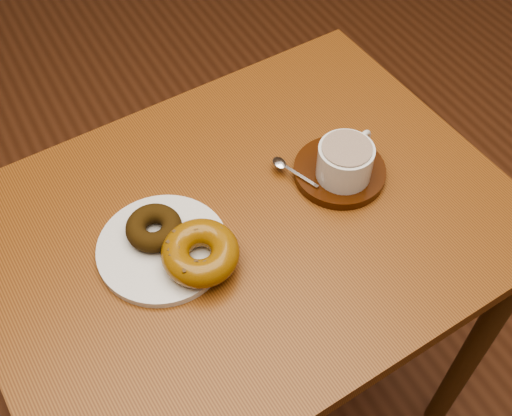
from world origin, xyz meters
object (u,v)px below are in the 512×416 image
coffee_cup (346,160)px  cafe_table (247,263)px  donut_plate (163,248)px  saucer (339,172)px

coffee_cup → cafe_table: bearing=155.2°
donut_plate → coffee_cup: 0.34m
donut_plate → saucer: bearing=-0.7°
saucer → cafe_table: bearing=-178.0°
cafe_table → donut_plate: bearing=172.7°
donut_plate → saucer: saucer is taller
saucer → coffee_cup: size_ratio=1.33×
donut_plate → saucer: (0.34, -0.00, 0.00)m
cafe_table → coffee_cup: (0.19, -0.01, 0.18)m
donut_plate → saucer: 0.34m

